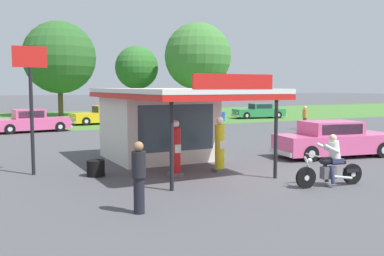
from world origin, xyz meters
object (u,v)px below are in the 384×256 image
(bystander_chatting_near_pumps, at_px, (139,176))
(motorcycle_with_rider, at_px, (331,165))
(featured_classic_sedan, at_px, (334,140))
(parked_car_second_row_spare, at_px, (193,116))
(parked_car_back_row_left, at_px, (104,115))
(bystander_admiring_sedan, at_px, (155,117))
(parked_car_back_row_far_right, at_px, (32,122))
(parked_car_back_row_centre_right, at_px, (259,111))
(spare_tire_stack, at_px, (96,168))
(bystander_standing_back_lot, at_px, (305,117))
(gas_pump_offside, at_px, (220,146))
(gas_pump_nearside, at_px, (176,150))
(roadside_pole_sign, at_px, (31,87))

(bystander_chatting_near_pumps, bearing_deg, motorcycle_with_rider, 0.38)
(featured_classic_sedan, xyz_separation_m, parked_car_second_row_spare, (2.08, 17.18, -0.05))
(parked_car_back_row_left, distance_m, bystander_admiring_sedan, 6.68)
(parked_car_back_row_far_right, height_order, bystander_admiring_sedan, bystander_admiring_sedan)
(parked_car_back_row_centre_right, xyz_separation_m, spare_tire_stack, (-20.95, -19.70, -0.37))
(parked_car_back_row_left, xyz_separation_m, parked_car_back_row_far_right, (-6.02, -4.12, -0.01))
(parked_car_back_row_far_right, bearing_deg, bystander_standing_back_lot, -22.21)
(gas_pump_offside, xyz_separation_m, parked_car_back_row_centre_right, (16.80, 20.86, -0.25))
(parked_car_back_row_centre_right, bearing_deg, bystander_admiring_sedan, -156.05)
(gas_pump_nearside, relative_size, motorcycle_with_rider, 0.83)
(gas_pump_offside, relative_size, featured_classic_sedan, 0.35)
(gas_pump_nearside, distance_m, parked_car_second_row_spare, 20.29)
(parked_car_back_row_left, xyz_separation_m, roadside_pole_sign, (-7.84, -19.09, 2.31))
(gas_pump_nearside, distance_m, bystander_chatting_near_pumps, 4.46)
(featured_classic_sedan, relative_size, parked_car_second_row_spare, 0.96)
(featured_classic_sedan, relative_size, bystander_chatting_near_pumps, 3.22)
(motorcycle_with_rider, bearing_deg, gas_pump_offside, 116.60)
(motorcycle_with_rider, relative_size, bystander_standing_back_lot, 1.39)
(parked_car_back_row_far_right, distance_m, roadside_pole_sign, 15.26)
(bystander_chatting_near_pumps, distance_m, roadside_pole_sign, 6.51)
(parked_car_back_row_centre_right, bearing_deg, bystander_standing_back_lot, -109.43)
(gas_pump_nearside, distance_m, roadside_pole_sign, 5.31)
(featured_classic_sedan, xyz_separation_m, parked_car_back_row_centre_right, (10.75, 20.29, -0.06))
(motorcycle_with_rider, relative_size, featured_classic_sedan, 0.41)
(gas_pump_offside, bearing_deg, motorcycle_with_rider, -63.40)
(gas_pump_offside, relative_size, bystander_admiring_sedan, 1.14)
(parked_car_back_row_left, height_order, parked_car_back_row_centre_right, parked_car_back_row_left)
(gas_pump_offside, height_order, motorcycle_with_rider, gas_pump_offside)
(motorcycle_with_rider, bearing_deg, parked_car_back_row_far_right, 105.90)
(parked_car_second_row_spare, bearing_deg, bystander_chatting_near_pumps, -120.34)
(bystander_chatting_near_pumps, bearing_deg, spare_tire_stack, 87.46)
(motorcycle_with_rider, xyz_separation_m, roadside_pole_sign, (-7.77, 5.91, 2.34))
(parked_car_back_row_left, xyz_separation_m, parked_car_back_row_centre_right, (14.95, -0.59, -0.04))
(roadside_pole_sign, bearing_deg, featured_classic_sedan, -8.46)
(bystander_chatting_near_pumps, bearing_deg, parked_car_back_row_far_right, 89.48)
(parked_car_second_row_spare, bearing_deg, bystander_standing_back_lot, -56.41)
(parked_car_back_row_far_right, distance_m, bystander_admiring_sedan, 8.18)
(featured_classic_sedan, relative_size, bystander_standing_back_lot, 3.35)
(bystander_admiring_sedan, distance_m, bystander_chatting_near_pumps, 20.28)
(bystander_chatting_near_pumps, height_order, roadside_pole_sign, roadside_pole_sign)
(gas_pump_offside, height_order, roadside_pole_sign, roadside_pole_sign)
(parked_car_back_row_centre_right, relative_size, bystander_standing_back_lot, 3.16)
(motorcycle_with_rider, distance_m, bystander_standing_back_lot, 17.87)
(gas_pump_offside, height_order, bystander_admiring_sedan, gas_pump_offside)
(parked_car_back_row_left, bearing_deg, gas_pump_nearside, -99.47)
(bystander_admiring_sedan, bearing_deg, featured_classic_sedan, -80.66)
(parked_car_back_row_left, distance_m, bystander_standing_back_lot, 15.82)
(bystander_standing_back_lot, height_order, spare_tire_stack, bystander_standing_back_lot)
(bystander_chatting_near_pumps, bearing_deg, parked_car_second_row_spare, 59.66)
(parked_car_back_row_left, relative_size, parked_car_second_row_spare, 0.93)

